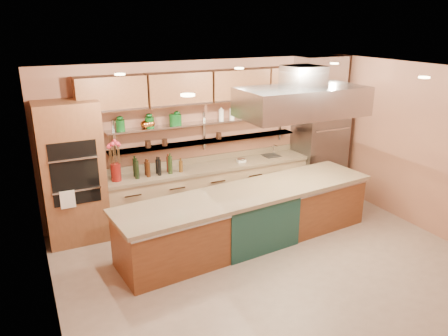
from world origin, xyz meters
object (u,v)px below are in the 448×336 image
refrigerator (319,145)px  green_canister (174,120)px  copper_kettle (145,124)px  flower_vase (116,172)px  island (249,217)px  kitchen_scale (241,160)px

refrigerator → green_canister: 3.11m
refrigerator → copper_kettle: size_ratio=12.59×
copper_kettle → refrigerator: bearing=-3.7°
flower_vase → green_canister: size_ratio=1.51×
refrigerator → island: refrigerator is taller
refrigerator → island: size_ratio=0.49×
refrigerator → green_canister: bearing=175.6°
island → flower_vase: flower_vase is taller
refrigerator → copper_kettle: bearing=176.3°
copper_kettle → kitchen_scale: bearing=-7.2°
refrigerator → green_canister: size_ratio=10.78×
copper_kettle → green_canister: (0.51, 0.00, 0.03)m
refrigerator → kitchen_scale: 1.79m
kitchen_scale → copper_kettle: (-1.74, 0.22, 0.81)m
flower_vase → green_canister: green_canister is taller
island → green_canister: (-0.70, 1.51, 1.37)m
refrigerator → island: bearing=-151.0°
island → copper_kettle: 2.35m
refrigerator → island: 2.71m
kitchen_scale → island: bearing=-99.8°
kitchen_scale → copper_kettle: size_ratio=0.92×
refrigerator → island: (-2.31, -1.28, -0.60)m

